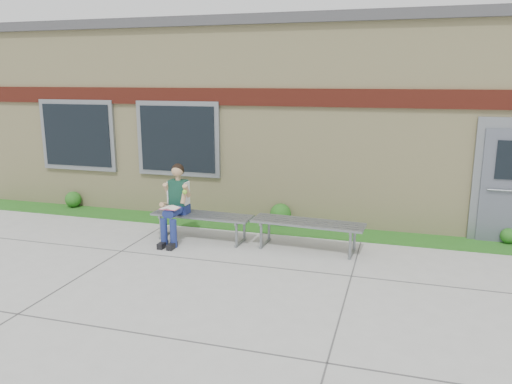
% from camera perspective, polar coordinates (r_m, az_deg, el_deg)
% --- Properties ---
extents(ground, '(80.00, 80.00, 0.00)m').
position_cam_1_polar(ground, '(7.60, 2.81, -10.16)').
color(ground, '#9E9E99').
rests_on(ground, ground).
extents(grass_strip, '(16.00, 0.80, 0.02)m').
position_cam_1_polar(grass_strip, '(9.99, 6.36, -4.44)').
color(grass_strip, '#1D5516').
rests_on(grass_strip, ground).
extents(school_building, '(16.20, 6.22, 4.20)m').
position_cam_1_polar(school_building, '(12.92, 9.29, 8.87)').
color(school_building, beige).
rests_on(school_building, ground).
extents(bench_left, '(1.92, 0.59, 0.49)m').
position_cam_1_polar(bench_left, '(9.39, -6.17, -3.20)').
color(bench_left, slate).
rests_on(bench_left, ground).
extents(bench_right, '(2.01, 0.68, 0.51)m').
position_cam_1_polar(bench_right, '(8.84, 5.92, -4.12)').
color(bench_right, slate).
rests_on(bench_right, ground).
extents(girl, '(0.51, 0.85, 1.44)m').
position_cam_1_polar(girl, '(9.28, -9.18, -1.10)').
color(girl, navy).
rests_on(girl, ground).
extents(shrub_west, '(0.37, 0.37, 0.37)m').
position_cam_1_polar(shrub_west, '(12.42, -20.17, -0.79)').
color(shrub_west, '#1D5516').
rests_on(shrub_west, grass_strip).
extents(shrub_mid, '(0.44, 0.44, 0.44)m').
position_cam_1_polar(shrub_mid, '(10.30, 2.82, -2.53)').
color(shrub_mid, '#1D5516').
rests_on(shrub_mid, grass_strip).
extents(shrub_east, '(0.28, 0.28, 0.28)m').
position_cam_1_polar(shrub_east, '(10.24, 26.88, -4.49)').
color(shrub_east, '#1D5516').
rests_on(shrub_east, grass_strip).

